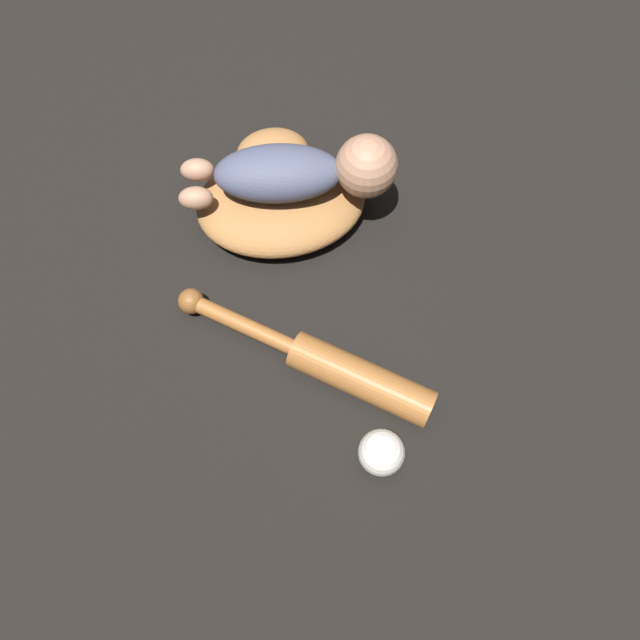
% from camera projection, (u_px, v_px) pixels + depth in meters
% --- Properties ---
extents(ground_plane, '(6.00, 6.00, 0.00)m').
position_uv_depth(ground_plane, '(265.00, 226.00, 1.12)').
color(ground_plane, black).
extents(baseball_glove, '(0.36, 0.33, 0.08)m').
position_uv_depth(baseball_glove, '(280.00, 194.00, 1.11)').
color(baseball_glove, '#A8703D').
rests_on(baseball_glove, ground).
extents(baby_figure, '(0.37, 0.17, 0.10)m').
position_uv_depth(baby_figure, '(305.00, 171.00, 1.02)').
color(baby_figure, '#4C516B').
rests_on(baby_figure, baseball_glove).
extents(baseball_bat, '(0.44, 0.17, 0.06)m').
position_uv_depth(baseball_bat, '(331.00, 365.00, 0.98)').
color(baseball_bat, '#9E602D').
rests_on(baseball_bat, ground).
extents(baseball, '(0.07, 0.07, 0.07)m').
position_uv_depth(baseball, '(381.00, 452.00, 0.92)').
color(baseball, silver).
rests_on(baseball, ground).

